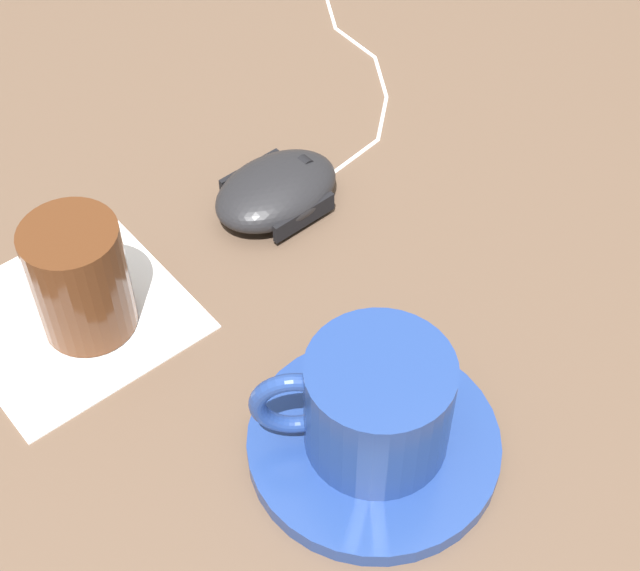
% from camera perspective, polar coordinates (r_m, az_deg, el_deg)
% --- Properties ---
extents(ground_plane, '(3.00, 3.00, 0.00)m').
position_cam_1_polar(ground_plane, '(0.63, -7.99, -4.70)').
color(ground_plane, brown).
extents(saucer, '(0.15, 0.15, 0.01)m').
position_cam_1_polar(saucer, '(0.59, 3.13, -9.17)').
color(saucer, navy).
rests_on(saucer, ground).
extents(coffee_cup, '(0.11, 0.08, 0.07)m').
position_cam_1_polar(coffee_cup, '(0.55, 3.16, -6.90)').
color(coffee_cup, navy).
rests_on(coffee_cup, saucer).
extents(computer_mouse, '(0.12, 0.10, 0.03)m').
position_cam_1_polar(computer_mouse, '(0.71, -2.55, 5.55)').
color(computer_mouse, black).
rests_on(computer_mouse, ground).
extents(mouse_cable, '(0.12, 0.39, 0.00)m').
position_cam_1_polar(mouse_cable, '(0.90, 1.57, 15.00)').
color(mouse_cable, white).
rests_on(mouse_cable, ground).
extents(napkin_under_glass, '(0.19, 0.19, 0.00)m').
position_cam_1_polar(napkin_under_glass, '(0.67, -14.23, -1.68)').
color(napkin_under_glass, white).
rests_on(napkin_under_glass, ground).
extents(drinking_glass, '(0.06, 0.06, 0.08)m').
position_cam_1_polar(drinking_glass, '(0.63, -13.81, 0.38)').
color(drinking_glass, '#4C2814').
rests_on(drinking_glass, napkin_under_glass).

